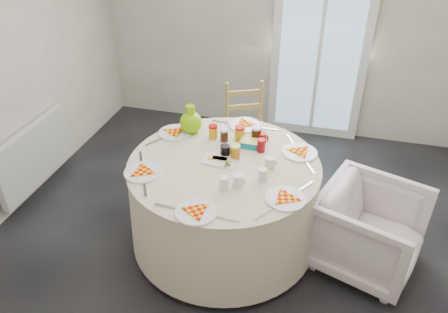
% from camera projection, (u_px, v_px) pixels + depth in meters
% --- Properties ---
extents(floor, '(4.00, 4.00, 0.00)m').
position_uv_depth(floor, '(237.00, 240.00, 3.58)').
color(floor, black).
rests_on(floor, ground).
extents(wall_back, '(4.00, 0.02, 2.60)m').
position_uv_depth(wall_back, '(285.00, 15.00, 4.49)').
color(wall_back, '#BCB5A3').
rests_on(wall_back, floor).
extents(glass_door, '(1.00, 0.08, 2.10)m').
position_uv_depth(glass_door, '(321.00, 43.00, 4.50)').
color(glass_door, silver).
rests_on(glass_door, floor).
extents(radiator, '(0.07, 1.00, 0.55)m').
position_uv_depth(radiator, '(35.00, 155.00, 3.96)').
color(radiator, silver).
rests_on(radiator, floor).
extents(table, '(1.46, 1.46, 0.74)m').
position_uv_depth(table, '(224.00, 202.00, 3.39)').
color(table, beige).
rests_on(table, floor).
extents(wooden_chair, '(0.51, 0.50, 0.88)m').
position_uv_depth(wooden_chair, '(247.00, 127.00, 4.21)').
color(wooden_chair, tan).
rests_on(wooden_chair, floor).
extents(armchair, '(0.85, 0.88, 0.72)m').
position_uv_depth(armchair, '(371.00, 224.00, 3.16)').
color(armchair, silver).
rests_on(armchair, floor).
extents(place_settings, '(1.49, 1.49, 0.03)m').
position_uv_depth(place_settings, '(224.00, 160.00, 3.17)').
color(place_settings, silver).
rests_on(place_settings, table).
extents(jar_cluster, '(0.48, 0.26, 0.14)m').
position_uv_depth(jar_cluster, '(235.00, 136.00, 3.37)').
color(jar_cluster, '#974F1F').
rests_on(jar_cluster, table).
extents(butter_tub, '(0.14, 0.10, 0.06)m').
position_uv_depth(butter_tub, '(249.00, 142.00, 3.36)').
color(butter_tub, '#038192').
rests_on(butter_tub, table).
extents(green_pitcher, '(0.19, 0.19, 0.23)m').
position_uv_depth(green_pitcher, '(191.00, 119.00, 3.50)').
color(green_pitcher, '#73BE03').
rests_on(green_pitcher, table).
extents(cheese_platter, '(0.25, 0.17, 0.03)m').
position_uv_depth(cheese_platter, '(219.00, 158.00, 3.19)').
color(cheese_platter, silver).
rests_on(cheese_platter, table).
extents(mugs_glasses, '(0.60, 0.60, 0.10)m').
position_uv_depth(mugs_glasses, '(245.00, 160.00, 3.10)').
color(mugs_glasses, '#9B9B9B').
rests_on(mugs_glasses, table).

